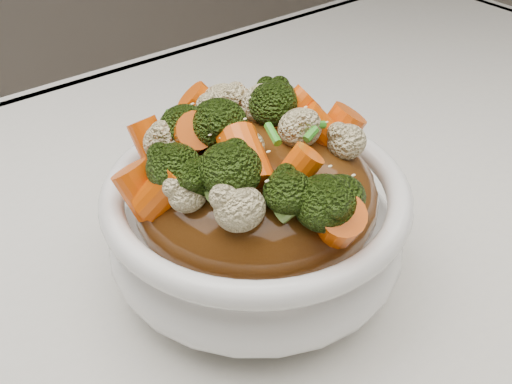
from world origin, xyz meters
TOP-DOWN VIEW (x-y plane):
  - tablecloth at (0.00, 0.00)m, footprint 1.20×0.80m
  - bowl at (-0.01, 0.04)m, footprint 0.22×0.22m
  - sauce_base at (-0.01, 0.04)m, footprint 0.17×0.17m
  - carrots at (-0.01, 0.04)m, footprint 0.17×0.17m
  - broccoli at (-0.01, 0.04)m, footprint 0.17×0.17m
  - cauliflower at (-0.01, 0.04)m, footprint 0.17×0.17m
  - scallions at (-0.01, 0.04)m, footprint 0.13×0.13m
  - sesame_seeds at (-0.01, 0.04)m, footprint 0.16×0.16m

SIDE VIEW (x-z plane):
  - tablecloth at x=0.00m, z-range 0.71..0.75m
  - bowl at x=-0.01m, z-range 0.75..0.83m
  - sauce_base at x=-0.01m, z-range 0.77..0.86m
  - cauliflower at x=-0.01m, z-range 0.85..0.89m
  - broccoli at x=-0.01m, z-range 0.85..0.89m
  - carrots at x=-0.01m, z-range 0.85..0.90m
  - scallions at x=-0.01m, z-range 0.87..0.88m
  - sesame_seeds at x=-0.01m, z-range 0.87..0.88m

